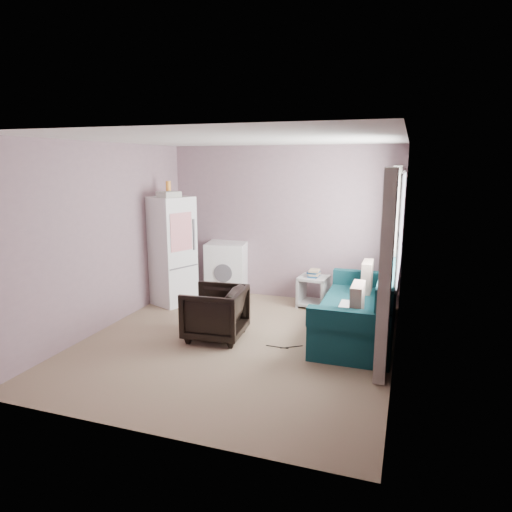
{
  "coord_description": "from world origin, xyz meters",
  "views": [
    {
      "loc": [
        1.97,
        -5.08,
        2.25
      ],
      "look_at": [
        0.05,
        0.6,
        1.0
      ],
      "focal_mm": 32.0,
      "sensor_mm": 36.0,
      "label": 1
    }
  ],
  "objects_px": {
    "side_table": "(313,289)",
    "armchair": "(215,310)",
    "fridge": "(171,250)",
    "washing_machine": "(227,268)",
    "sofa": "(362,312)"
  },
  "relations": [
    {
      "from": "armchair",
      "to": "fridge",
      "type": "bearing_deg",
      "value": -137.12
    },
    {
      "from": "side_table",
      "to": "fridge",
      "type": "bearing_deg",
      "value": -166.26
    },
    {
      "from": "fridge",
      "to": "side_table",
      "type": "bearing_deg",
      "value": 36.79
    },
    {
      "from": "armchair",
      "to": "washing_machine",
      "type": "height_order",
      "value": "washing_machine"
    },
    {
      "from": "armchair",
      "to": "sofa",
      "type": "distance_m",
      "value": 1.9
    },
    {
      "from": "side_table",
      "to": "armchair",
      "type": "bearing_deg",
      "value": -118.88
    },
    {
      "from": "sofa",
      "to": "fridge",
      "type": "bearing_deg",
      "value": 170.21
    },
    {
      "from": "fridge",
      "to": "washing_machine",
      "type": "xyz_separation_m",
      "value": [
        0.67,
        0.68,
        -0.39
      ]
    },
    {
      "from": "armchair",
      "to": "side_table",
      "type": "relative_size",
      "value": 1.24
    },
    {
      "from": "armchair",
      "to": "side_table",
      "type": "xyz_separation_m",
      "value": [
        0.93,
        1.69,
        -0.09
      ]
    },
    {
      "from": "washing_machine",
      "to": "side_table",
      "type": "relative_size",
      "value": 1.54
    },
    {
      "from": "armchair",
      "to": "side_table",
      "type": "distance_m",
      "value": 1.94
    },
    {
      "from": "side_table",
      "to": "sofa",
      "type": "distance_m",
      "value": 1.35
    },
    {
      "from": "armchair",
      "to": "fridge",
      "type": "height_order",
      "value": "fridge"
    },
    {
      "from": "washing_machine",
      "to": "sofa",
      "type": "xyz_separation_m",
      "value": [
        2.37,
        -1.19,
        -0.14
      ]
    }
  ]
}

